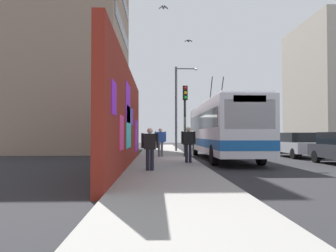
{
  "coord_description": "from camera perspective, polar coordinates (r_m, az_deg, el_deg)",
  "views": [
    {
      "loc": [
        -18.22,
        2.06,
        1.46
      ],
      "look_at": [
        1.74,
        1.33,
        1.98
      ],
      "focal_mm": 34.87,
      "sensor_mm": 36.0,
      "label": 1
    }
  ],
  "objects": [
    {
      "name": "ground_plane",
      "position": [
        18.39,
        4.38,
        -6.05
      ],
      "size": [
        80.0,
        80.0,
        0.0
      ],
      "primitive_type": "plane",
      "color": "#232326"
    },
    {
      "name": "sidewalk_slab",
      "position": [
        18.27,
        -0.64,
        -5.85
      ],
      "size": [
        48.0,
        3.2,
        0.15
      ],
      "primitive_type": "cube",
      "color": "gray",
      "rests_on": "ground_plane"
    },
    {
      "name": "graffiti_wall",
      "position": [
        14.28,
        -7.26,
        1.24
      ],
      "size": [
        13.97,
        0.32,
        4.29
      ],
      "color": "maroon",
      "rests_on": "ground_plane"
    },
    {
      "name": "building_far_left",
      "position": [
        31.2,
        -15.76,
        14.8
      ],
      "size": [
        12.9,
        8.27,
        20.37
      ],
      "color": "gray",
      "rests_on": "ground_plane"
    },
    {
      "name": "city_bus",
      "position": [
        19.46,
        9.35,
        -0.36
      ],
      "size": [
        11.67,
        2.54,
        5.09
      ],
      "color": "silver",
      "rests_on": "ground_plane"
    },
    {
      "name": "parked_car_silver",
      "position": [
        22.62,
        21.56,
        -2.98
      ],
      "size": [
        4.54,
        1.89,
        1.58
      ],
      "color": "#B7B7BC",
      "rests_on": "ground_plane"
    },
    {
      "name": "parked_car_champagne",
      "position": [
        28.66,
        16.36,
        -2.68
      ],
      "size": [
        4.78,
        1.9,
        1.58
      ],
      "color": "#C6B793",
      "rests_on": "ground_plane"
    },
    {
      "name": "pedestrian_midblock",
      "position": [
        19.4,
        -1.33,
        -2.41
      ],
      "size": [
        0.23,
        0.68,
        1.7
      ],
      "color": "#595960",
      "rests_on": "sidewalk_slab"
    },
    {
      "name": "pedestrian_at_curb",
      "position": [
        15.29,
        3.57,
        -2.73
      ],
      "size": [
        0.22,
        0.67,
        1.67
      ],
      "color": "#1E1E2D",
      "rests_on": "sidewalk_slab"
    },
    {
      "name": "pedestrian_near_wall",
      "position": [
        11.97,
        -3.18,
        -3.46
      ],
      "size": [
        0.22,
        0.64,
        1.56
      ],
      "color": "#1E1E2D",
      "rests_on": "sidewalk_slab"
    },
    {
      "name": "traffic_light",
      "position": [
        19.35,
        2.99,
        3.02
      ],
      "size": [
        0.49,
        0.28,
        4.22
      ],
      "color": "#2D382D",
      "rests_on": "sidewalk_slab"
    },
    {
      "name": "street_lamp",
      "position": [
        26.39,
        1.87,
        4.14
      ],
      "size": [
        0.44,
        1.85,
        6.8
      ],
      "color": "#4C4C51",
      "rests_on": "sidewalk_slab"
    },
    {
      "name": "flying_pigeons",
      "position": [
        21.83,
        3.39,
        18.53
      ],
      "size": [
        5.57,
        3.29,
        1.89
      ],
      "color": "gray"
    }
  ]
}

